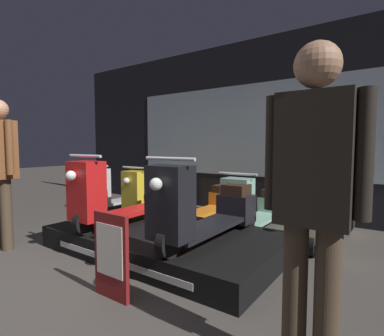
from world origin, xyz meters
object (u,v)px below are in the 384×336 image
at_px(person_right_browsing, 314,191).
at_px(scooter_backrow_4, 324,216).
at_px(scooter_display_left, 125,197).
at_px(scooter_backrow_3, 255,208).
at_px(scooter_backrow_2, 201,201).
at_px(scooter_backrow_0, 122,191).
at_px(person_left_browsing, 0,161).
at_px(scooter_backrow_1, 158,195).
at_px(price_sign_board, 111,256).
at_px(scooter_display_right, 205,209).

bearing_deg(person_right_browsing, scooter_backrow_4, 99.88).
relative_size(scooter_display_left, scooter_backrow_3, 1.00).
bearing_deg(scooter_backrow_2, scooter_backrow_4, 0.00).
bearing_deg(scooter_backrow_0, person_left_browsing, -74.71).
height_order(scooter_backrow_1, scooter_backrow_2, same).
xyz_separation_m(scooter_backrow_1, price_sign_board, (1.79, -2.57, 0.02)).
distance_m(scooter_display_right, scooter_backrow_3, 1.53).
relative_size(scooter_backrow_4, price_sign_board, 2.39).
height_order(scooter_backrow_1, person_right_browsing, person_right_browsing).
xyz_separation_m(scooter_backrow_4, person_left_browsing, (-3.19, -2.53, 0.74)).
bearing_deg(person_right_browsing, scooter_display_left, 158.20).
bearing_deg(scooter_display_left, scooter_display_right, 0.00).
distance_m(scooter_backrow_1, scooter_backrow_3, 1.94).
height_order(scooter_display_right, scooter_backrow_3, scooter_display_right).
height_order(scooter_display_left, scooter_backrow_1, scooter_display_left).
xyz_separation_m(scooter_backrow_3, scooter_backrow_4, (0.97, 0.00, 0.00)).
xyz_separation_m(scooter_backrow_4, person_right_browsing, (0.44, -2.53, 0.69)).
relative_size(scooter_display_left, person_left_browsing, 0.94).
xyz_separation_m(scooter_display_left, person_left_browsing, (-1.07, -1.02, 0.49)).
bearing_deg(person_right_browsing, scooter_backrow_3, 119.13).
bearing_deg(scooter_display_right, person_left_browsing, -156.08).
height_order(person_left_browsing, price_sign_board, person_left_browsing).
height_order(scooter_backrow_4, person_right_browsing, person_right_browsing).
height_order(scooter_display_left, scooter_backrow_3, scooter_display_left).
bearing_deg(scooter_backrow_2, price_sign_board, -72.33).
bearing_deg(price_sign_board, scooter_backrow_0, 137.04).
height_order(scooter_backrow_2, person_right_browsing, person_right_browsing).
bearing_deg(scooter_backrow_2, scooter_display_right, -54.98).
distance_m(scooter_display_right, scooter_backrow_2, 1.86).
bearing_deg(scooter_backrow_1, scooter_backrow_4, 0.00).
bearing_deg(person_left_browsing, scooter_backrow_3, 48.79).
relative_size(scooter_backrow_1, scooter_backrow_4, 1.00).
bearing_deg(scooter_backrow_2, person_right_browsing, -46.76).
distance_m(scooter_display_left, scooter_backrow_2, 1.54).
bearing_deg(scooter_backrow_0, scooter_backrow_3, 0.00).
xyz_separation_m(scooter_display_right, scooter_backrow_3, (-0.09, 1.51, -0.26)).
distance_m(scooter_display_left, person_right_browsing, 2.79).
height_order(scooter_display_right, price_sign_board, scooter_display_right).
height_order(person_left_browsing, person_right_browsing, person_left_browsing).
relative_size(scooter_backrow_3, person_left_browsing, 0.94).
bearing_deg(scooter_backrow_1, scooter_display_right, -36.67).
height_order(scooter_display_right, scooter_backrow_0, scooter_display_right).
bearing_deg(price_sign_board, scooter_display_right, 77.27).
xyz_separation_m(scooter_display_left, person_right_browsing, (2.55, -1.02, 0.44)).
xyz_separation_m(scooter_backrow_1, scooter_backrow_2, (0.97, 0.00, 0.00)).
bearing_deg(scooter_backrow_4, person_left_browsing, -141.54).
height_order(scooter_backrow_0, person_left_browsing, person_left_browsing).
relative_size(scooter_display_right, scooter_backrow_1, 1.00).
height_order(scooter_backrow_4, person_left_browsing, person_left_browsing).
bearing_deg(person_left_browsing, person_right_browsing, -0.00).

